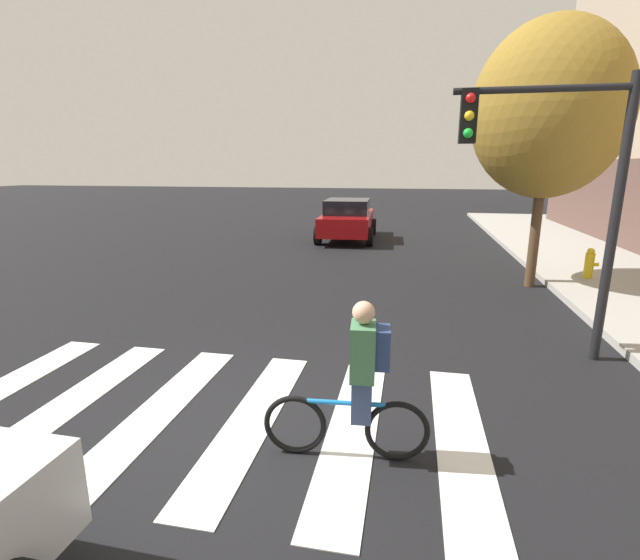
{
  "coord_description": "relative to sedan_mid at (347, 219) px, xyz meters",
  "views": [
    {
      "loc": [
        2.08,
        -4.65,
        2.94
      ],
      "look_at": [
        0.58,
        2.9,
        1.02
      ],
      "focal_mm": 25.63,
      "sensor_mm": 36.0,
      "label": 1
    }
  ],
  "objects": [
    {
      "name": "cyclist",
      "position": [
        2.12,
        -14.49,
        -0.0
      ],
      "size": [
        1.71,
        0.38,
        1.69
      ],
      "color": "black",
      "rests_on": "ground"
    },
    {
      "name": "street_tree_near",
      "position": [
        5.56,
        -6.69,
        3.34
      ],
      "size": [
        3.49,
        3.49,
        6.21
      ],
      "color": "#4C3823",
      "rests_on": "ground"
    },
    {
      "name": "ground_plane",
      "position": [
        0.47,
        -14.0,
        -0.85
      ],
      "size": [
        120.0,
        120.0,
        0.0
      ],
      "primitive_type": "plane",
      "color": "black"
    },
    {
      "name": "crosswalk_stripes",
      "position": [
        0.21,
        -14.0,
        -0.84
      ],
      "size": [
        6.56,
        3.47,
        0.01
      ],
      "color": "silver",
      "rests_on": "ground"
    },
    {
      "name": "traffic_light_near",
      "position": [
        4.64,
        -11.28,
        2.01
      ],
      "size": [
        2.47,
        0.28,
        4.2
      ],
      "color": "black",
      "rests_on": "ground"
    },
    {
      "name": "sedan_mid",
      "position": [
        0.0,
        0.0,
        0.0
      ],
      "size": [
        2.4,
        4.84,
        1.64
      ],
      "color": "maroon",
      "rests_on": "ground"
    },
    {
      "name": "fire_hydrant",
      "position": [
        7.09,
        -6.11,
        -0.32
      ],
      "size": [
        0.33,
        0.22,
        0.78
      ],
      "color": "gold",
      "rests_on": "sidewalk"
    }
  ]
}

